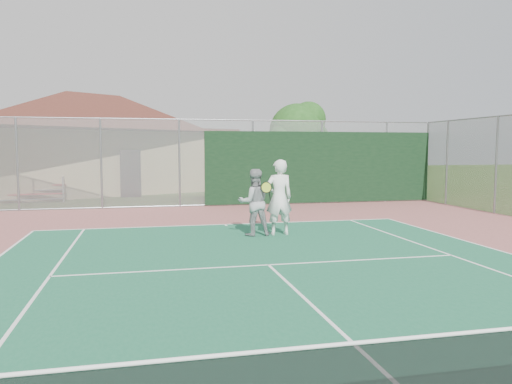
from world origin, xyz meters
TOP-DOWN VIEW (x-y plane):
  - back_fence at (2.11, 16.98)m, footprint 20.08×0.11m
  - side_fence_right at (10.00, 12.50)m, footprint 0.08×9.00m
  - clubhouse at (-5.19, 25.95)m, footprint 16.97×14.51m
  - bleachers at (-7.36, 20.66)m, footprint 3.09×2.01m
  - tree at (5.40, 21.49)m, footprint 3.39×3.21m
  - player_white_front at (1.12, 9.73)m, footprint 0.96×0.67m
  - player_grey_back at (0.46, 9.78)m, footprint 0.89×0.70m

SIDE VIEW (x-z plane):
  - bleachers at x=-7.36m, z-range 0.03..1.14m
  - player_grey_back at x=0.46m, z-range 0.00..1.78m
  - player_white_front at x=1.12m, z-range 0.00..2.04m
  - back_fence at x=2.11m, z-range -0.09..3.43m
  - side_fence_right at x=10.00m, z-range 0.00..3.50m
  - tree at x=5.40m, z-range 0.74..5.47m
  - clubhouse at x=-5.19m, z-range 0.05..6.24m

